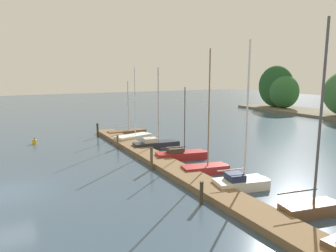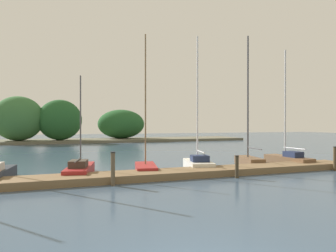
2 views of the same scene
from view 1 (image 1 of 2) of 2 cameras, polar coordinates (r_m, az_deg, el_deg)
name	(u,v)px [view 1 (image 1 of 2)]	position (r m, az deg, el deg)	size (l,w,h in m)	color
ground	(7,194)	(18.93, -27.28, -10.88)	(160.00, 160.00, 0.00)	#384C60
dock_pier	(168,165)	(21.14, -0.04, -7.16)	(28.34, 1.80, 0.35)	brown
sailboat_0	(128,132)	(32.70, -7.33, -1.00)	(1.17, 4.09, 5.47)	brown
sailboat_1	(135,137)	(29.50, -6.07, -2.05)	(2.10, 3.81, 6.85)	white
sailboat_2	(157,144)	(26.43, -2.10, -3.22)	(1.45, 4.04, 6.73)	#232833
sailboat_3	(182,154)	(23.23, 2.59, -5.19)	(1.84, 3.99, 5.29)	maroon
sailboat_4	(207,167)	(20.27, 7.03, -7.45)	(1.60, 3.18, 7.74)	maroon
sailboat_5	(242,181)	(17.88, 13.31, -9.71)	(1.88, 3.25, 7.98)	silver
sailboat_6	(312,203)	(15.78, 24.75, -12.67)	(1.46, 3.29, 8.56)	brown
mooring_piling_0	(98,130)	(31.70, -12.68, -0.75)	(0.23, 0.23, 1.37)	#3D3323
mooring_piling_1	(118,142)	(26.61, -9.14, -2.88)	(0.19, 0.19, 1.12)	brown
mooring_piling_2	(152,158)	(20.68, -3.01, -5.89)	(0.22, 0.22, 1.49)	brown
mooring_piling_3	(201,193)	(15.51, 6.11, -12.03)	(0.20, 0.20, 1.14)	#3D3323
channel_buoy_0	(34,142)	(30.41, -23.12, -2.65)	(0.36, 0.36, 0.54)	gold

